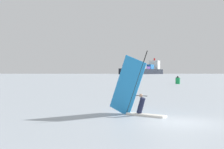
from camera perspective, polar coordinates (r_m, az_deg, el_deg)
ground_plane at (r=16.21m, az=12.61°, el=-9.01°), size 4000.00×4000.00×0.00m
windsurfer at (r=18.47m, az=4.57°, el=-4.48°), size 4.03×0.89×4.16m
cargo_ship at (r=662.82m, az=6.15°, el=0.89°), size 29.15×182.56×38.66m
channel_buoy at (r=72.10m, az=12.60°, el=-1.09°), size 1.09×1.09×1.99m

